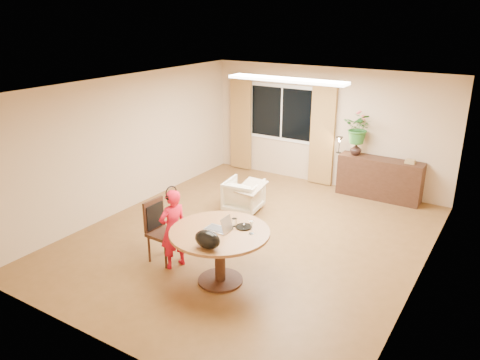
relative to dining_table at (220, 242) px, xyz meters
The scene contains 24 objects.
floor 1.58m from the dining_table, 103.15° to the left, with size 6.50×6.50×0.00m, color brown.
ceiling 2.44m from the dining_table, 103.15° to the left, with size 6.50×6.50×0.00m, color white.
wall_back 4.72m from the dining_table, 94.05° to the left, with size 5.50×5.50×0.00m, color tan.
wall_left 3.45m from the dining_table, 155.38° to the left, with size 6.50×6.50×0.00m, color tan.
wall_right 2.88m from the dining_table, 30.25° to the left, with size 6.50×6.50×0.00m, color tan.
window 4.93m from the dining_table, 107.12° to the left, with size 1.70×0.03×1.30m.
curtain_left 5.22m from the dining_table, 118.50° to the left, with size 0.55×0.08×2.25m, color brown.
curtain_right 4.61m from the dining_table, 94.75° to the left, with size 0.55×0.08×2.25m, color brown.
ceiling_panel 3.26m from the dining_table, 97.20° to the left, with size 2.20×0.35×0.05m, color white.
dining_table is the anchor object (origin of this frame).
dining_chair 1.08m from the dining_table, behind, with size 0.47×0.43×0.98m, color black, non-canonical shape.
child 0.84m from the dining_table, behind, with size 0.30×0.46×1.25m, color #B70E1A.
laptop 0.29m from the dining_table, 160.82° to the left, with size 0.35×0.23×0.23m, color #B7B7BC, non-canonical shape.
tumbler 0.35m from the dining_table, 70.46° to the left, with size 0.08×0.08×0.11m, color white, non-canonical shape.
wine_glass 0.52m from the dining_table, 20.72° to the left, with size 0.07×0.07×0.19m, color white, non-canonical shape.
pot_lid 0.41m from the dining_table, 49.81° to the left, with size 0.24×0.24×0.04m, color white, non-canonical shape.
handbag 0.60m from the dining_table, 73.02° to the right, with size 0.37×0.22×0.25m, color black, non-canonical shape.
armchair 2.62m from the dining_table, 114.06° to the left, with size 0.67×0.69×0.63m, color beige.
throw 2.44m from the dining_table, 110.10° to the left, with size 0.45×0.55×0.03m, color beige, non-canonical shape.
sideboard 4.54m from the dining_table, 77.39° to the left, with size 1.71×0.42×0.85m, color black.
vase 4.46m from the dining_table, 84.33° to the left, with size 0.24×0.24×0.25m, color black.
bouquet 4.52m from the dining_table, 83.93° to the left, with size 0.59×0.51×0.66m, color #366225.
book_stack 4.69m from the dining_table, 70.59° to the left, with size 0.20×0.15×0.08m, color olive, non-canonical shape.
desk_lamp 4.39m from the dining_table, 88.83° to the left, with size 0.15×0.15×0.37m, color black, non-canonical shape.
Camera 1 is at (3.69, -6.26, 3.69)m, focal length 35.00 mm.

